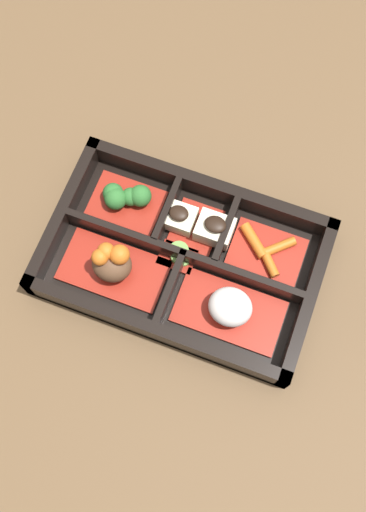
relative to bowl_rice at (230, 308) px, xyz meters
The scene contains 9 objects.
ground_plane 0.09m from the bowl_rice, 29.74° to the right, with size 3.00×3.00×0.00m, color brown.
bento_base 0.09m from the bowl_rice, 29.74° to the right, with size 0.32×0.20×0.01m.
bento_rim 0.09m from the bowl_rice, 30.89° to the right, with size 0.32×0.20×0.04m.
bowl_rice is the anchor object (origin of this frame).
bowl_stew 0.15m from the bowl_rice, ahead, with size 0.13×0.07×0.06m.
bowl_carrots 0.09m from the bowl_rice, 101.62° to the right, with size 0.09×0.06×0.02m.
bowl_tofu 0.11m from the bowl_rice, 51.29° to the right, with size 0.09×0.06×0.04m.
bowl_greens 0.19m from the bowl_rice, 27.81° to the right, with size 0.09×0.06×0.03m.
bowl_pickles 0.09m from the bowl_rice, 29.52° to the right, with size 0.04×0.03×0.01m.
Camera 1 is at (-0.08, 0.22, 0.70)m, focal length 42.00 mm.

